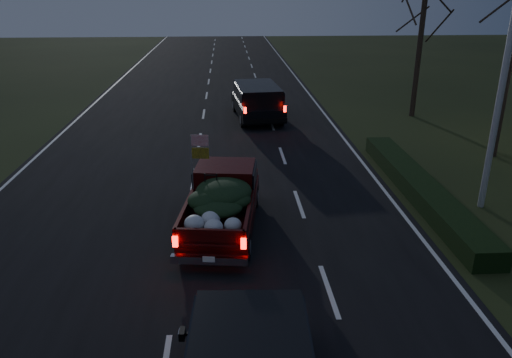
{
  "coord_description": "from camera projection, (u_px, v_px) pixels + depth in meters",
  "views": [
    {
      "loc": [
        1.27,
        -12.38,
        6.75
      ],
      "look_at": [
        2.12,
        1.56,
        1.3
      ],
      "focal_mm": 35.0,
      "sensor_mm": 36.0,
      "label": 1
    }
  ],
  "objects": [
    {
      "name": "hedge_row",
      "position": [
        419.0,
        187.0,
        17.02
      ],
      "size": [
        1.0,
        10.0,
        0.6
      ],
      "primitive_type": "cube",
      "color": "black",
      "rests_on": "ground"
    },
    {
      "name": "light_pole",
      "position": [
        512.0,
        32.0,
        14.3
      ],
      "size": [
        0.5,
        0.9,
        9.16
      ],
      "color": "silver",
      "rests_on": "ground"
    },
    {
      "name": "bare_tree_far",
      "position": [
        423.0,
        16.0,
        25.66
      ],
      "size": [
        3.6,
        3.6,
        7.0
      ],
      "color": "black",
      "rests_on": "ground"
    },
    {
      "name": "pickup_truck",
      "position": [
        222.0,
        198.0,
        14.5
      ],
      "size": [
        2.43,
        5.05,
        2.55
      ],
      "rotation": [
        0.0,
        0.0,
        -0.12
      ],
      "color": "#3B0808",
      "rests_on": "ground"
    },
    {
      "name": "lead_suv",
      "position": [
        257.0,
        98.0,
        26.46
      ],
      "size": [
        2.66,
        5.42,
        1.51
      ],
      "rotation": [
        0.0,
        0.0,
        0.09
      ],
      "color": "black",
      "rests_on": "ground"
    },
    {
      "name": "road_asphalt",
      "position": [
        184.0,
        244.0,
        13.89
      ],
      "size": [
        14.0,
        120.0,
        0.02
      ],
      "primitive_type": "cube",
      "color": "black",
      "rests_on": "ground"
    },
    {
      "name": "ground",
      "position": [
        184.0,
        244.0,
        13.9
      ],
      "size": [
        120.0,
        120.0,
        0.0
      ],
      "primitive_type": "plane",
      "color": "black",
      "rests_on": "ground"
    }
  ]
}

